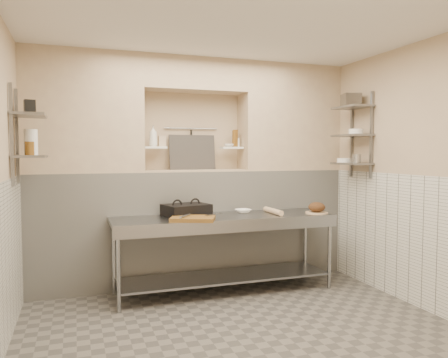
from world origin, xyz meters
name	(u,v)px	position (x,y,z in m)	size (l,w,h in m)	color
floor	(245,339)	(0.00, 0.00, -0.05)	(4.00, 3.90, 0.10)	#5D5853
ceiling	(246,12)	(0.00, 0.00, 2.85)	(4.00, 3.90, 0.10)	silver
wall_right	(429,175)	(2.05, 0.00, 1.40)	(0.10, 3.90, 2.80)	tan
wall_back	(190,171)	(0.00, 2.00, 1.40)	(4.00, 0.10, 2.80)	tan
wall_front	(409,205)	(0.00, -2.00, 1.40)	(4.00, 0.10, 2.80)	tan
backwall_lower	(195,226)	(0.00, 1.75, 0.70)	(4.00, 0.40, 1.40)	silver
alcove_sill	(194,171)	(0.00, 1.75, 1.41)	(1.30, 0.40, 0.02)	tan
backwall_pillar_left	(83,113)	(-1.33, 1.75, 2.10)	(1.35, 0.40, 1.40)	tan
backwall_pillar_right	(289,118)	(1.33, 1.75, 2.10)	(1.35, 0.40, 1.40)	tan
backwall_header	(194,75)	(0.00, 1.75, 2.60)	(1.30, 0.40, 0.40)	tan
wainscot_right	(423,243)	(1.99, 0.00, 0.70)	(0.02, 3.90, 1.40)	silver
alcove_shelf_left	(155,147)	(-0.50, 1.75, 1.70)	(0.28, 0.16, 0.03)	white
alcove_shelf_right	(232,148)	(0.50, 1.75, 1.70)	(0.28, 0.16, 0.03)	white
utensil_rail	(191,128)	(0.00, 1.92, 1.95)	(0.02, 0.02, 0.70)	gray
hanging_steel	(191,142)	(0.00, 1.90, 1.78)	(0.02, 0.02, 0.30)	black
splash_panel	(192,152)	(0.00, 1.85, 1.64)	(0.60, 0.02, 0.45)	#383330
shelf_rail_left_a	(17,136)	(-1.98, 1.25, 1.80)	(0.03, 0.03, 0.95)	slate
shelf_rail_left_b	(12,135)	(-1.98, 0.85, 1.80)	(0.03, 0.03, 0.95)	slate
wall_shelf_left_lower	(30,156)	(-1.84, 1.05, 1.60)	(0.30, 0.50, 0.03)	slate
wall_shelf_left_upper	(29,115)	(-1.84, 1.05, 2.00)	(0.30, 0.50, 0.03)	slate
shelf_rail_right_a	(352,136)	(1.98, 1.25, 1.85)	(0.03, 0.03, 1.05)	slate
shelf_rail_right_b	(371,135)	(1.98, 0.85, 1.85)	(0.03, 0.03, 1.05)	slate
wall_shelf_right_lower	(352,164)	(1.84, 1.05, 1.50)	(0.30, 0.50, 0.03)	slate
wall_shelf_right_mid	(352,135)	(1.84, 1.05, 1.85)	(0.30, 0.50, 0.03)	slate
wall_shelf_right_upper	(353,107)	(1.84, 1.05, 2.20)	(0.30, 0.50, 0.03)	slate
prep_table	(225,238)	(0.21, 1.18, 0.64)	(2.60, 0.70, 0.90)	gray
panini_press	(186,210)	(-0.21, 1.33, 0.97)	(0.58, 0.49, 0.14)	black
cutting_board	(193,219)	(-0.23, 0.97, 0.92)	(0.47, 0.33, 0.04)	brown
knife_blade	(214,214)	(0.03, 1.04, 0.95)	(0.26, 0.03, 0.01)	gray
tongs	(185,216)	(-0.31, 0.97, 0.96)	(0.02, 0.02, 0.26)	gray
mixing_bowl	(243,211)	(0.51, 1.35, 0.92)	(0.19, 0.19, 0.05)	white
rolling_pin	(273,211)	(0.83, 1.17, 0.93)	(0.07, 0.07, 0.43)	tan
bread_board	(317,213)	(1.34, 1.03, 0.91)	(0.27, 0.27, 0.02)	tan
bread_loaf	(317,207)	(1.34, 1.03, 0.98)	(0.20, 0.20, 0.12)	#4C2D19
bottle_soap	(153,136)	(-0.52, 1.73, 1.84)	(0.10, 0.10, 0.26)	white
jar_alcove	(162,141)	(-0.40, 1.80, 1.78)	(0.09, 0.09, 0.13)	tan
bowl_alcove	(229,145)	(0.45, 1.71, 1.73)	(0.12, 0.12, 0.04)	white
condiment_a	(236,138)	(0.56, 1.76, 1.82)	(0.06, 0.06, 0.22)	brown
condiment_b	(234,139)	(0.54, 1.75, 1.82)	(0.05, 0.05, 0.21)	brown
condiment_c	(237,142)	(0.59, 1.78, 1.77)	(0.07, 0.07, 0.12)	white
jug_left	(31,142)	(-1.84, 1.15, 1.74)	(0.13, 0.13, 0.26)	white
jar_left	(29,148)	(-1.84, 0.99, 1.68)	(0.09, 0.09, 0.13)	brown
box_left_upper	(30,107)	(-1.84, 1.13, 2.08)	(0.10, 0.10, 0.14)	black
bowl_right	(344,160)	(1.84, 1.21, 1.54)	(0.18, 0.18, 0.05)	white
canister_right	(357,159)	(1.84, 0.95, 1.56)	(0.10, 0.10, 0.10)	gray
bowl_right_mid	(356,132)	(1.84, 0.97, 1.89)	(0.17, 0.17, 0.06)	white
basket_right	(351,100)	(1.84, 1.09, 2.29)	(0.20, 0.24, 0.15)	gray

